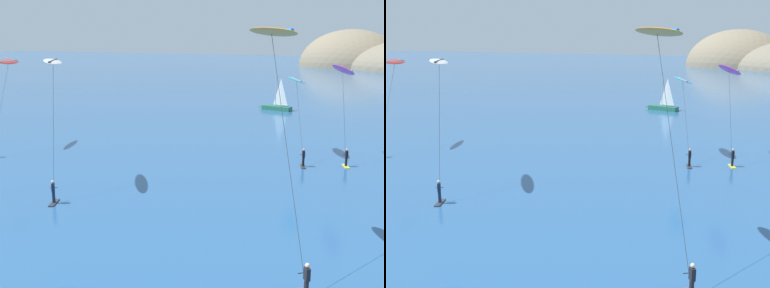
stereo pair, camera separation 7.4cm
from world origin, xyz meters
TOP-DOWN VIEW (x-y plane):
  - sailboat_near at (-0.58, 67.46)m, footprint 5.97×2.19m
  - kitesurfer_cyan at (10.38, 39.02)m, footprint 4.35×7.69m
  - kitesurfer_magenta at (14.64, 39.12)m, footprint 3.84×6.27m
  - kitesurfer_red at (-17.63, 28.81)m, footprint 4.44×8.00m
  - kitesurfer_orange at (15.09, 16.45)m, footprint 6.37×7.54m
  - kitesurfer_white at (-3.35, 20.35)m, footprint 5.30×6.94m

SIDE VIEW (x-z plane):
  - sailboat_near at x=-0.58m, z-range -2.21..3.49m
  - kitesurfer_cyan at x=10.38m, z-range 3.01..10.82m
  - kitesurfer_magenta at x=14.64m, z-range 3.50..12.62m
  - kitesurfer_red at x=-17.63m, z-range 3.49..12.85m
  - kitesurfer_white at x=-3.35m, z-range 3.95..13.97m
  - kitesurfer_orange at x=15.09m, z-range 4.96..17.09m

